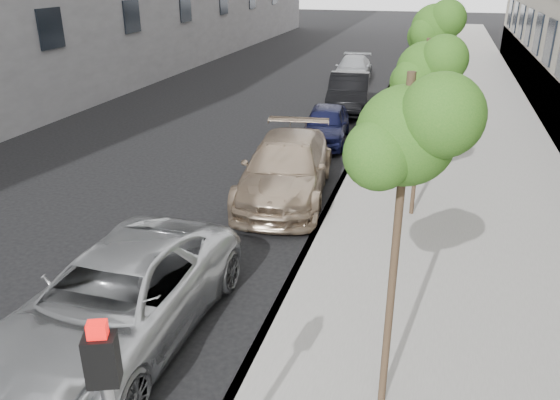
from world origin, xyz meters
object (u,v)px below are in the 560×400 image
at_px(tree_far, 436,28).
at_px(suv, 286,168).
at_px(sedan_rear, 353,69).
at_px(minivan, 118,300).
at_px(sedan_blue, 326,124).
at_px(tree_near, 408,137).
at_px(tree_mid, 427,71).
at_px(sedan_black, 349,93).

height_order(tree_far, suv, tree_far).
relative_size(suv, sedan_rear, 1.20).
xyz_separation_m(suv, sedan_rear, (-0.85, 16.59, -0.13)).
bearing_deg(minivan, sedan_rear, 90.79).
bearing_deg(sedan_blue, sedan_rear, 88.81).
relative_size(tree_near, sedan_rear, 1.02).
bearing_deg(tree_near, sedan_rear, 100.05).
height_order(tree_mid, tree_far, tree_far).
bearing_deg(tree_near, suv, 115.30).
height_order(minivan, suv, suv).
distance_m(suv, sedan_blue, 5.13).
bearing_deg(tree_mid, minivan, -125.03).
bearing_deg(minivan, tree_mid, 55.98).
relative_size(tree_near, sedan_black, 0.97).
relative_size(tree_near, tree_far, 0.98).
distance_m(tree_near, minivan, 5.33).
height_order(tree_far, sedan_blue, tree_far).
distance_m(suv, sedan_black, 9.93).
distance_m(tree_mid, sedan_rear, 17.90).
bearing_deg(sedan_black, suv, -96.39).
relative_size(tree_far, sedan_blue, 1.23).
xyz_separation_m(tree_near, suv, (-3.34, 7.07, -3.12)).
xyz_separation_m(tree_mid, suv, (-3.34, 0.57, -2.77)).
bearing_deg(sedan_blue, tree_near, -80.25).
bearing_deg(tree_mid, sedan_black, 107.59).
relative_size(tree_mid, sedan_rear, 0.95).
distance_m(minivan, suv, 6.74).
relative_size(tree_far, sedan_rear, 1.04).
xyz_separation_m(tree_near, sedan_black, (-3.33, 17.00, -3.13)).
relative_size(suv, sedan_blue, 1.42).
xyz_separation_m(minivan, sedan_black, (0.95, 16.60, 0.03)).
bearing_deg(minivan, suv, 83.00).
height_order(tree_mid, sedan_rear, tree_mid).
bearing_deg(sedan_blue, tree_far, 8.07).
bearing_deg(tree_mid, tree_far, 90.00).
relative_size(minivan, sedan_black, 1.14).
xyz_separation_m(minivan, sedan_rear, (0.09, 23.26, -0.10)).
bearing_deg(sedan_blue, tree_mid, -65.23).
height_order(minivan, sedan_black, sedan_black).
xyz_separation_m(sedan_blue, sedan_black, (-0.00, 4.80, 0.13)).
distance_m(tree_near, tree_far, 13.00).
relative_size(tree_near, sedan_blue, 1.21).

